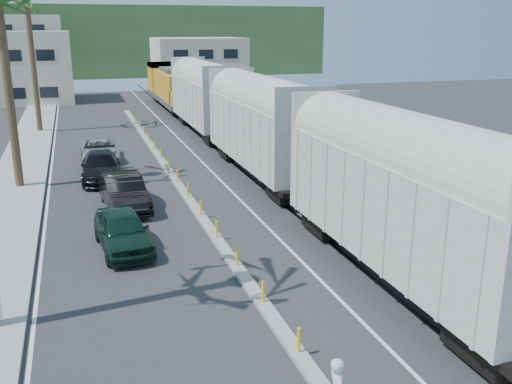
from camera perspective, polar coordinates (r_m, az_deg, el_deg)
sidewalk at (r=36.49m, az=-22.50°, el=1.68°), size 3.00×90.00×0.15m
rails at (r=40.55m, az=-2.84°, el=4.20°), size 1.56×100.00×0.06m
median at (r=31.86m, az=-7.81°, el=0.84°), size 0.45×60.00×0.85m
lane_markings at (r=36.47m, az=-12.53°, el=2.42°), size 9.42×90.00×0.01m
freight_train at (r=38.15m, az=-2.12°, el=7.83°), size 3.00×60.94×5.85m
buildings at (r=82.12m, az=-19.02°, el=12.48°), size 38.00×27.00×10.00m
hillside at (r=110.50m, az=-15.51°, el=14.35°), size 80.00×20.00×12.00m
car_lead at (r=22.92m, az=-13.20°, el=-3.76°), size 2.68×4.94×1.57m
car_second at (r=28.02m, az=-13.08°, el=0.01°), size 2.67×5.37×1.67m
car_third at (r=33.71m, az=-15.25°, el=2.46°), size 2.55×5.47×1.54m
car_rear at (r=38.77m, az=-15.38°, el=4.07°), size 2.48×5.03×1.37m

